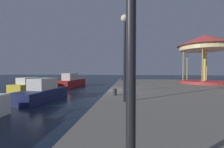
% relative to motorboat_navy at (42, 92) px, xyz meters
% --- Properties ---
extents(ground_plane, '(120.00, 120.00, 0.00)m').
position_rel_motorboat_navy_xyz_m(ground_plane, '(5.21, 0.39, -0.62)').
color(ground_plane, black).
extents(quay_dock, '(14.61, 28.23, 0.80)m').
position_rel_motorboat_navy_xyz_m(quay_dock, '(12.51, 0.39, -0.22)').
color(quay_dock, slate).
rests_on(quay_dock, ground).
extents(motorboat_navy, '(2.24, 4.97, 1.69)m').
position_rel_motorboat_navy_xyz_m(motorboat_navy, '(0.00, 0.00, 0.00)').
color(motorboat_navy, '#19214C').
rests_on(motorboat_navy, ground).
extents(motorboat_yellow, '(2.71, 5.03, 1.57)m').
position_rel_motorboat_navy_xyz_m(motorboat_yellow, '(-3.36, 4.00, -0.01)').
color(motorboat_yellow, gold).
rests_on(motorboat_yellow, ground).
extents(motorboat_red, '(2.22, 6.12, 1.90)m').
position_rel_motorboat_navy_xyz_m(motorboat_red, '(-1.23, 9.60, 0.08)').
color(motorboat_red, maroon).
rests_on(motorboat_red, ground).
extents(carousel, '(6.00, 6.00, 5.56)m').
position_rel_motorboat_navy_xyz_m(carousel, '(15.34, 7.19, 4.34)').
color(carousel, '#B23333').
rests_on(carousel, quay_dock).
extents(lamp_post_mid_promenade, '(0.36, 0.36, 4.20)m').
position_rel_motorboat_navy_xyz_m(lamp_post_mid_promenade, '(6.52, -3.84, 3.06)').
color(lamp_post_mid_promenade, black).
rests_on(lamp_post_mid_promenade, quay_dock).
extents(lamp_post_far_end, '(0.36, 0.36, 4.32)m').
position_rel_motorboat_navy_xyz_m(lamp_post_far_end, '(6.61, 7.45, 3.13)').
color(lamp_post_far_end, black).
rests_on(lamp_post_far_end, quay_dock).
extents(bollard_south, '(0.24, 0.24, 0.40)m').
position_rel_motorboat_navy_xyz_m(bollard_south, '(5.72, 11.36, 0.38)').
color(bollard_south, '#2D2D33').
rests_on(bollard_south, quay_dock).
extents(bollard_center, '(0.24, 0.24, 0.40)m').
position_rel_motorboat_navy_xyz_m(bollard_center, '(5.90, -2.04, 0.38)').
color(bollard_center, '#2D2D33').
rests_on(bollard_center, quay_dock).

